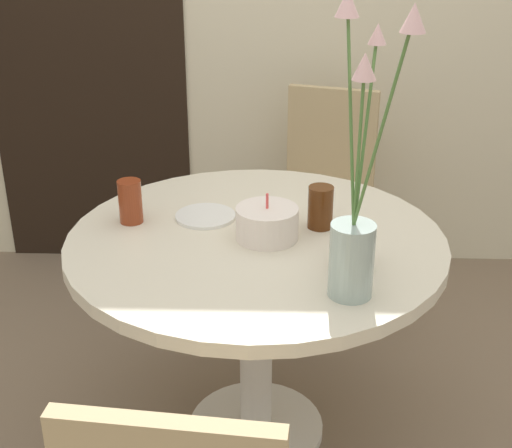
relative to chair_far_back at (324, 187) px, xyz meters
The scene contains 10 objects.
ground_plane 1.08m from the chair_far_back, 106.04° to the right, with size 16.00×16.00×0.00m, color #7A6651.
doorway_panel 1.23m from the chair_far_back, 160.98° to the left, with size 0.90×0.01×2.05m.
dining_table 0.95m from the chair_far_back, 106.04° to the right, with size 1.12×1.12×0.73m.
chair_far_back is the anchor object (origin of this frame).
birthday_cake 0.98m from the chair_far_back, 103.98° to the right, with size 0.18×0.18×0.14m.
flower_vase 1.29m from the chair_far_back, 90.40° to the right, with size 0.18×0.24×0.72m.
side_plate 0.91m from the chair_far_back, 118.53° to the right, with size 0.19×0.19×0.01m.
drink_glass_0 0.88m from the chair_far_back, 94.76° to the right, with size 0.08×0.08×0.13m.
drink_glass_1 1.11m from the chair_far_back, 89.78° to the right, with size 0.07×0.07×0.12m.
drink_glass_2 1.08m from the chair_far_back, 128.43° to the right, with size 0.07×0.07×0.13m.
Camera 1 is at (0.06, -1.89, 1.65)m, focal length 50.00 mm.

